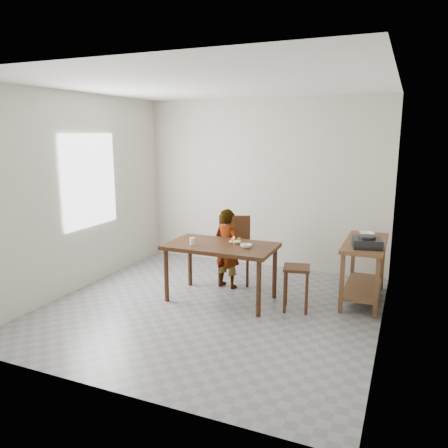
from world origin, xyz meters
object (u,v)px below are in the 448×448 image
at_px(dining_table, 221,272).
at_px(prep_counter, 364,271).
at_px(dining_chair, 234,251).
at_px(stool, 296,288).
at_px(child, 227,248).

relative_size(dining_table, prep_counter, 1.17).
bearing_deg(prep_counter, dining_table, -157.85).
xyz_separation_m(dining_chair, stool, (1.09, -0.65, -0.20)).
distance_m(child, dining_chair, 0.23).
bearing_deg(stool, dining_table, -177.10).
height_order(dining_table, prep_counter, prep_counter).
bearing_deg(dining_table, child, 103.06).
xyz_separation_m(dining_table, stool, (0.99, 0.05, -0.10)).
distance_m(dining_table, child, 0.54).
bearing_deg(prep_counter, stool, -138.32).
bearing_deg(child, prep_counter, -159.26).
bearing_deg(dining_table, prep_counter, 22.15).
distance_m(dining_table, stool, 1.00).
bearing_deg(prep_counter, dining_chair, 179.90).
height_order(dining_table, stool, dining_table).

